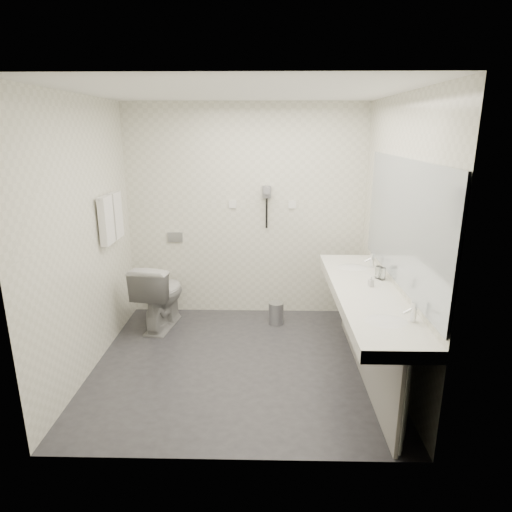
{
  "coord_description": "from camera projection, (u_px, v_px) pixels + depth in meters",
  "views": [
    {
      "loc": [
        0.24,
        -3.82,
        2.21
      ],
      "look_at": [
        0.15,
        0.15,
        1.05
      ],
      "focal_mm": 30.76,
      "sensor_mm": 36.0,
      "label": 1
    }
  ],
  "objects": [
    {
      "name": "floor",
      "position": [
        240.0,
        363.0,
        4.29
      ],
      "size": [
        2.8,
        2.8,
        0.0
      ],
      "primitive_type": "plane",
      "color": "#2F2E34",
      "rests_on": "ground"
    },
    {
      "name": "ceiling",
      "position": [
        237.0,
        91.0,
        3.59
      ],
      "size": [
        2.8,
        2.8,
        0.0
      ],
      "primitive_type": "plane",
      "rotation": [
        3.14,
        0.0,
        0.0
      ],
      "color": "white",
      "rests_on": "wall_back"
    },
    {
      "name": "wall_back",
      "position": [
        245.0,
        213.0,
        5.18
      ],
      "size": [
        2.8,
        0.0,
        2.8
      ],
      "primitive_type": "plane",
      "rotation": [
        1.57,
        0.0,
        0.0
      ],
      "color": "white",
      "rests_on": "floor"
    },
    {
      "name": "wall_front",
      "position": [
        226.0,
        291.0,
        2.69
      ],
      "size": [
        2.8,
        0.0,
        2.8
      ],
      "primitive_type": "plane",
      "rotation": [
        -1.57,
        0.0,
        0.0
      ],
      "color": "white",
      "rests_on": "floor"
    },
    {
      "name": "wall_left",
      "position": [
        85.0,
        238.0,
        3.97
      ],
      "size": [
        0.0,
        2.6,
        2.6
      ],
      "primitive_type": "plane",
      "rotation": [
        1.57,
        0.0,
        1.57
      ],
      "color": "white",
      "rests_on": "floor"
    },
    {
      "name": "wall_right",
      "position": [
        396.0,
        240.0,
        3.91
      ],
      "size": [
        0.0,
        2.6,
        2.6
      ],
      "primitive_type": "plane",
      "rotation": [
        1.57,
        0.0,
        -1.57
      ],
      "color": "white",
      "rests_on": "floor"
    },
    {
      "name": "vanity_counter",
      "position": [
        366.0,
        295.0,
        3.85
      ],
      "size": [
        0.55,
        2.2,
        0.1
      ],
      "primitive_type": "cube",
      "color": "white",
      "rests_on": "floor"
    },
    {
      "name": "vanity_panel",
      "position": [
        365.0,
        339.0,
        3.97
      ],
      "size": [
        0.03,
        2.15,
        0.75
      ],
      "primitive_type": "cube",
      "color": "#9C9994",
      "rests_on": "floor"
    },
    {
      "name": "vanity_post_near",
      "position": [
        403.0,
        410.0,
        2.97
      ],
      "size": [
        0.06,
        0.06,
        0.75
      ],
      "primitive_type": "cylinder",
      "color": "silver",
      "rests_on": "floor"
    },
    {
      "name": "vanity_post_far",
      "position": [
        348.0,
        297.0,
        4.96
      ],
      "size": [
        0.06,
        0.06,
        0.75
      ],
      "primitive_type": "cylinder",
      "color": "silver",
      "rests_on": "floor"
    },
    {
      "name": "mirror",
      "position": [
        403.0,
        223.0,
        3.66
      ],
      "size": [
        0.02,
        2.2,
        1.05
      ],
      "primitive_type": "cube",
      "color": "#B2BCC6",
      "rests_on": "wall_right"
    },
    {
      "name": "basin_near",
      "position": [
        386.0,
        323.0,
        3.21
      ],
      "size": [
        0.4,
        0.31,
        0.05
      ],
      "primitive_type": "ellipsoid",
      "color": "white",
      "rests_on": "vanity_counter"
    },
    {
      "name": "basin_far",
      "position": [
        352.0,
        269.0,
        4.46
      ],
      "size": [
        0.4,
        0.31,
        0.05
      ],
      "primitive_type": "ellipsoid",
      "color": "white",
      "rests_on": "vanity_counter"
    },
    {
      "name": "faucet_near",
      "position": [
        414.0,
        312.0,
        3.18
      ],
      "size": [
        0.04,
        0.04,
        0.15
      ],
      "primitive_type": "cylinder",
      "color": "silver",
      "rests_on": "vanity_counter"
    },
    {
      "name": "faucet_far",
      "position": [
        372.0,
        260.0,
        4.43
      ],
      "size": [
        0.04,
        0.04,
        0.15
      ],
      "primitive_type": "cylinder",
      "color": "silver",
      "rests_on": "vanity_counter"
    },
    {
      "name": "soap_bottle_a",
      "position": [
        371.0,
        281.0,
        3.9
      ],
      "size": [
        0.05,
        0.05,
        0.09
      ],
      "primitive_type": "imported",
      "rotation": [
        0.0,
        0.0,
        0.34
      ],
      "color": "beige",
      "rests_on": "vanity_counter"
    },
    {
      "name": "glass_left",
      "position": [
        379.0,
        272.0,
        4.12
      ],
      "size": [
        0.06,
        0.06,
        0.12
      ],
      "primitive_type": "cylinder",
      "rotation": [
        0.0,
        0.0,
        -0.01
      ],
      "color": "silver",
      "rests_on": "vanity_counter"
    },
    {
      "name": "glass_right",
      "position": [
        382.0,
        274.0,
        4.08
      ],
      "size": [
        0.07,
        0.07,
        0.11
      ],
      "primitive_type": "cylinder",
      "rotation": [
        0.0,
        0.0,
        0.11
      ],
      "color": "silver",
      "rests_on": "vanity_counter"
    },
    {
      "name": "toilet",
      "position": [
        160.0,
        295.0,
        5.0
      ],
      "size": [
        0.55,
        0.82,
        0.77
      ],
      "primitive_type": "imported",
      "rotation": [
        0.0,
        0.0,
        2.98
      ],
      "color": "white",
      "rests_on": "floor"
    },
    {
      "name": "flush_plate",
      "position": [
        175.0,
        237.0,
        5.27
      ],
      "size": [
        0.18,
        0.02,
        0.12
      ],
      "primitive_type": "cube",
      "color": "#B2B5BA",
      "rests_on": "wall_back"
    },
    {
      "name": "pedal_bin",
      "position": [
        276.0,
        314.0,
        5.13
      ],
      "size": [
        0.22,
        0.22,
        0.24
      ],
      "primitive_type": "cylinder",
      "rotation": [
        0.0,
        0.0,
        -0.35
      ],
      "color": "#B2B5BA",
      "rests_on": "floor"
    },
    {
      "name": "bin_lid",
      "position": [
        276.0,
        303.0,
        5.09
      ],
      "size": [
        0.17,
        0.17,
        0.02
      ],
      "primitive_type": "cylinder",
      "color": "#B2B5BA",
      "rests_on": "pedal_bin"
    },
    {
      "name": "towel_rail",
      "position": [
        108.0,
        196.0,
        4.41
      ],
      "size": [
        0.02,
        0.62,
        0.02
      ],
      "primitive_type": "cylinder",
      "rotation": [
        1.57,
        0.0,
        0.0
      ],
      "color": "silver",
      "rests_on": "wall_left"
    },
    {
      "name": "towel_near",
      "position": [
        106.0,
        221.0,
        4.34
      ],
      "size": [
        0.07,
        0.24,
        0.48
      ],
      "primitive_type": "cube",
      "color": "white",
      "rests_on": "towel_rail"
    },
    {
      "name": "towel_far",
      "position": [
        116.0,
        215.0,
        4.6
      ],
      "size": [
        0.07,
        0.24,
        0.48
      ],
      "primitive_type": "cube",
      "color": "white",
      "rests_on": "towel_rail"
    },
    {
      "name": "dryer_cradle",
      "position": [
        267.0,
        192.0,
        5.08
      ],
      "size": [
        0.1,
        0.04,
        0.14
      ],
      "primitive_type": "cube",
      "color": "gray",
      "rests_on": "wall_back"
    },
    {
      "name": "dryer_barrel",
      "position": [
        267.0,
        190.0,
        5.01
      ],
      "size": [
        0.08,
        0.14,
        0.08
      ],
      "primitive_type": "cylinder",
      "rotation": [
        1.57,
        0.0,
        0.0
      ],
      "color": "gray",
      "rests_on": "dryer_cradle"
    },
    {
      "name": "dryer_cord",
      "position": [
        267.0,
        213.0,
        5.14
      ],
      "size": [
        0.02,
        0.02,
        0.35
      ],
      "primitive_type": "cylinder",
      "color": "black",
      "rests_on": "dryer_cradle"
    },
    {
      "name": "switch_plate_a",
      "position": [
        233.0,
        204.0,
        5.15
      ],
      "size": [
        0.09,
        0.02,
        0.09
      ],
      "primitive_type": "cube",
      "color": "white",
      "rests_on": "wall_back"
    },
    {
      "name": "switch_plate_b",
      "position": [
        292.0,
        205.0,
        5.13
      ],
      "size": [
        0.09,
        0.02,
        0.09
      ],
      "primitive_type": "cube",
      "color": "white",
      "rests_on": "wall_back"
    }
  ]
}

